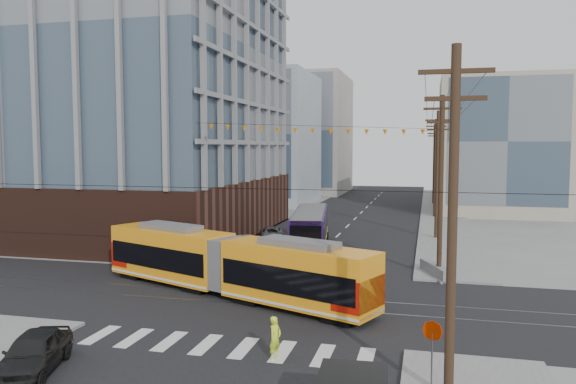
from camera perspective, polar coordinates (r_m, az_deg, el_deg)
name	(u,v)px	position (r m, az deg, el deg)	size (l,w,h in m)	color
ground	(248,324)	(26.04, -4.08, -13.19)	(160.00, 160.00, 0.00)	slate
office_building	(98,78)	(55.61, -18.75, 10.94)	(30.00, 25.00, 28.60)	#381E16
bg_bldg_nw_near	(248,139)	(79.51, -4.09, 5.38)	(18.00, 16.00, 18.00)	#8C99A5
bg_bldg_ne_near	(500,146)	(72.02, 20.70, 4.38)	(14.00, 14.00, 16.00)	gray
bg_bldg_nw_far	(300,135)	(98.01, 1.25, 5.84)	(16.00, 18.00, 20.00)	gray
bg_bldg_ne_far	(497,153)	(92.12, 20.50, 3.76)	(16.00, 16.00, 14.00)	#8C99A5
utility_pole_near	(452,228)	(17.74, 16.35, -3.56)	(0.30, 0.30, 11.00)	black
utility_pole_far	(434,164)	(79.59, 14.61, 2.72)	(0.30, 0.30, 11.00)	black
streetcar	(229,264)	(30.44, -6.03, -7.33)	(17.33, 2.44, 3.34)	orange
city_bus	(310,230)	(42.98, 2.26, -3.87)	(2.45, 11.31, 3.20)	#22103B
black_sedan	(33,352)	(22.46, -24.45, -14.62)	(1.70, 4.23, 1.44)	black
parked_car_silver	(236,248)	(40.76, -5.32, -5.66)	(1.47, 4.21, 1.39)	#B7B7B7
parked_car_white	(245,243)	(42.94, -4.37, -5.17)	(1.84, 4.52, 1.31)	silver
parked_car_grey	(271,233)	(47.95, -1.69, -4.21)	(1.95, 4.24, 1.18)	#545558
pedestrian	(275,338)	(21.71, -1.31, -14.60)	(0.60, 0.39, 1.63)	#DCF62C
stop_sign	(432,359)	(19.53, 14.41, -16.09)	(0.67, 0.67, 2.22)	#AE2400
jersey_barrier	(435,270)	(35.87, 14.74, -7.72)	(0.86, 3.84, 0.77)	#5B5D65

